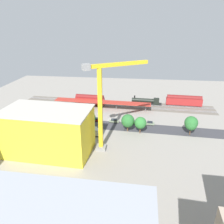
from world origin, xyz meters
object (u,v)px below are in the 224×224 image
Objects in this scene: passenger_coach at (184,100)px; box_truck_2 at (85,130)px; street_tree_5 at (191,123)px; locomotive at (147,101)px; freight_coach_far at (90,100)px; parked_car_4 at (80,119)px; street_tree_3 at (128,121)px; street_tree_2 at (140,123)px; construction_building at (48,132)px; platform_canopy_near at (102,102)px; traffic_light at (125,122)px; box_truck_1 at (66,131)px; parked_car_1 at (132,122)px; tower_crane at (105,101)px; box_truck_0 at (89,132)px; street_tree_0 at (191,124)px; parked_car_2 at (114,121)px; street_tree_1 at (88,118)px; street_tree_4 at (49,116)px; parked_car_0 at (150,123)px; parked_car_5 at (63,118)px; parked_car_3 at (97,120)px.

passenger_coach reaches higher than box_truck_2.
street_tree_5 is at bearing -173.84° from box_truck_2.
freight_coach_far reaches higher than locomotive.
street_tree_3 reaches higher than parked_car_4.
construction_building is at bearing 29.62° from street_tree_2.
platform_canopy_near is 28.86m from traffic_light.
traffic_light is at bearing 0.45° from street_tree_3.
box_truck_1 is 24.86m from traffic_light.
box_truck_2 is (-5.62, 12.77, 0.84)m from parked_car_4.
tower_crane reaches higher than parked_car_1.
freight_coach_far is 2.04× the size of street_tree_5.
tower_crane is at bearing 53.52° from passenger_coach.
traffic_light reaches higher than passenger_coach.
parked_car_1 is 22.85m from box_truck_2.
street_tree_5 is at bearing -179.53° from street_tree_3.
street_tree_0 is (-41.63, -5.23, 3.25)m from box_truck_0.
platform_canopy_near is 5.23× the size of box_truck_2.
locomotive is 3.57× the size of parked_car_2.
traffic_light is (-15.59, -0.86, -1.49)m from street_tree_1.
tower_crane is at bearing 67.18° from traffic_light.
freight_coach_far is 3.59× the size of parked_car_4.
parked_car_4 is 24.90m from street_tree_3.
locomotive is 1.95× the size of street_tree_4.
parked_car_5 is (41.26, -0.40, -0.01)m from parked_car_0.
box_truck_0 is at bearing 101.91° from freight_coach_far.
platform_canopy_near is 29.85m from box_truck_2.
street_tree_2 is (-30.42, -5.73, 3.03)m from box_truck_1.
street_tree_5 is (-16.23, 7.43, 4.69)m from parked_car_0.
construction_building reaches higher than parked_car_5.
street_tree_0 is 27.25m from traffic_light.
traffic_light is (-16.18, -4.47, 2.58)m from box_truck_2.
street_tree_3 is at bearing 121.35° from platform_canopy_near.
parked_car_3 is 0.40× the size of box_truck_2.
parked_car_4 is 13.98m from box_truck_2.
construction_building reaches higher than street_tree_3.
construction_building is at bearing 44.24° from parked_car_1.
street_tree_1 reaches higher than parked_car_1.
traffic_light is at bearing -164.56° from box_truck_2.
traffic_light is at bearing 123.94° from parked_car_2.
street_tree_2 is (24.11, 36.26, 1.47)m from passenger_coach.
parked_car_5 is 0.16× the size of construction_building.
street_tree_1 is at bearing -75.14° from box_truck_0.
locomotive is at bearing -140.02° from street_tree_4.
street_tree_1 is (25.93, 36.08, 3.90)m from locomotive.
parked_car_5 is at bearing -13.85° from street_tree_2.
street_tree_4 is at bearing 18.80° from parked_car_2.
tower_crane is 21.50m from traffic_light.
box_truck_2 is at bearing -119.39° from construction_building.
street_tree_4 is (16.87, -3.30, 4.31)m from box_truck_2.
street_tree_4 is at bearing 54.24° from platform_canopy_near.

